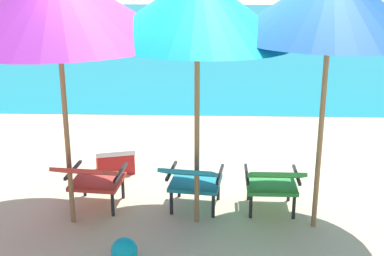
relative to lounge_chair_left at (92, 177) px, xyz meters
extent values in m
plane|color=#CCB78E|center=(1.01, 4.35, -0.40)|extent=(40.00, 40.00, 0.00)
cube|color=teal|center=(1.01, 12.49, -0.40)|extent=(40.00, 18.00, 0.01)
cube|color=red|center=(0.02, 0.17, -0.12)|extent=(0.57, 0.55, 0.04)
cube|color=red|center=(-0.02, -0.19, 0.15)|extent=(0.57, 0.56, 0.27)
cylinder|color=black|center=(-0.18, 0.40, -0.27)|extent=(0.04, 0.04, 0.26)
cylinder|color=black|center=(0.26, 0.36, -0.27)|extent=(0.04, 0.04, 0.26)
cylinder|color=black|center=(-0.22, -0.01, -0.27)|extent=(0.04, 0.04, 0.26)
cylinder|color=black|center=(0.22, -0.06, -0.27)|extent=(0.04, 0.04, 0.26)
cube|color=black|center=(-0.24, 0.20, 0.00)|extent=(0.08, 0.50, 0.03)
cube|color=black|center=(0.28, 0.15, 0.00)|extent=(0.08, 0.50, 0.03)
cube|color=teal|center=(1.07, 0.18, -0.12)|extent=(0.58, 0.57, 0.04)
cube|color=teal|center=(1.02, -0.18, 0.15)|extent=(0.58, 0.58, 0.27)
cylinder|color=black|center=(0.88, 0.42, -0.27)|extent=(0.04, 0.04, 0.26)
cylinder|color=black|center=(1.31, 0.36, -0.27)|extent=(0.04, 0.04, 0.26)
cylinder|color=black|center=(0.82, 0.00, -0.27)|extent=(0.04, 0.04, 0.26)
cylinder|color=black|center=(1.26, -0.06, -0.27)|extent=(0.04, 0.04, 0.26)
cube|color=black|center=(0.81, 0.22, 0.00)|extent=(0.10, 0.50, 0.03)
cube|color=black|center=(1.32, 0.15, 0.00)|extent=(0.10, 0.50, 0.03)
cube|color=#338E3D|center=(1.86, 0.16, -0.12)|extent=(0.52, 0.50, 0.04)
cube|color=#338E3D|center=(1.86, -0.21, 0.15)|extent=(0.52, 0.52, 0.27)
cylinder|color=black|center=(1.64, 0.37, -0.27)|extent=(0.04, 0.04, 0.26)
cylinder|color=black|center=(2.08, 0.36, -0.27)|extent=(0.04, 0.04, 0.26)
cylinder|color=black|center=(1.64, -0.05, -0.27)|extent=(0.04, 0.04, 0.26)
cylinder|color=black|center=(2.08, -0.06, -0.27)|extent=(0.04, 0.04, 0.26)
cube|color=black|center=(1.60, 0.16, 0.00)|extent=(0.03, 0.50, 0.03)
cube|color=black|center=(2.12, 0.15, 0.00)|extent=(0.03, 0.50, 0.03)
cylinder|color=olive|center=(-0.17, -0.20, 0.54)|extent=(0.05, 0.05, 1.88)
cone|color=purple|center=(-0.17, -0.20, 1.78)|extent=(3.02, 3.02, 0.68)
cylinder|color=olive|center=(1.09, -0.15, 0.53)|extent=(0.05, 0.05, 1.87)
cone|color=#0A93AD|center=(1.09, -0.15, 1.75)|extent=(1.88, 1.86, 0.66)
cylinder|color=olive|center=(2.26, -0.20, 0.56)|extent=(0.05, 0.05, 1.93)
cone|color=blue|center=(2.26, -0.20, 1.80)|extent=(2.04, 2.04, 0.63)
sphere|color=#0A93AD|center=(0.47, -0.94, -0.28)|extent=(0.24, 0.24, 0.24)
cube|color=red|center=(0.04, 1.11, -0.27)|extent=(0.51, 0.41, 0.26)
cube|color=white|center=(0.04, 1.11, -0.11)|extent=(0.54, 0.44, 0.06)
camera|label=1|loc=(1.22, -5.11, 2.26)|focal=50.97mm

